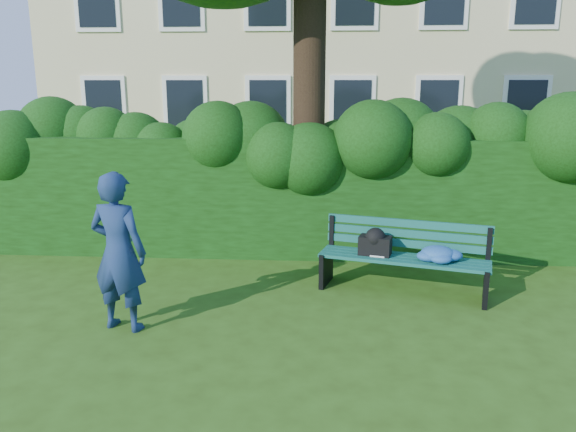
{
  "coord_description": "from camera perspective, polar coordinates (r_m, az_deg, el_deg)",
  "views": [
    {
      "loc": [
        0.46,
        -6.29,
        2.59
      ],
      "look_at": [
        0.0,
        0.6,
        0.95
      ],
      "focal_mm": 35.0,
      "sensor_mm": 36.0,
      "label": 1
    }
  ],
  "objects": [
    {
      "name": "ground",
      "position": [
        6.82,
        -0.34,
        -8.96
      ],
      "size": [
        80.0,
        80.0,
        0.0
      ],
      "primitive_type": "plane",
      "color": "#2C4912",
      "rests_on": "ground"
    },
    {
      "name": "hedge",
      "position": [
        8.67,
        0.7,
        2.12
      ],
      "size": [
        10.0,
        1.0,
        1.8
      ],
      "color": "black",
      "rests_on": "ground"
    },
    {
      "name": "man_reading",
      "position": [
        6.18,
        -16.84,
        -3.51
      ],
      "size": [
        0.7,
        0.54,
        1.72
      ],
      "primitive_type": "imported",
      "rotation": [
        0.0,
        0.0,
        2.91
      ],
      "color": "navy",
      "rests_on": "ground"
    },
    {
      "name": "park_bench",
      "position": [
        7.2,
        12.07,
        -3.83
      ],
      "size": [
        2.16,
        1.09,
        0.89
      ],
      "rotation": [
        0.0,
        0.0,
        -0.27
      ],
      "color": "#0D4243",
      "rests_on": "ground"
    }
  ]
}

